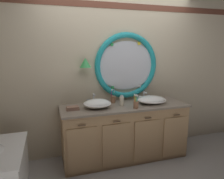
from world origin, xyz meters
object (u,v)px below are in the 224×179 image
object	(u,v)px
soap_dispenser	(122,101)
folded_hand_towel	(73,108)
sink_basin_left	(97,104)
toothbrush_holder_left	(113,99)
toothbrush_holder_right	(136,104)
sink_basin_right	(151,100)

from	to	relation	value
soap_dispenser	folded_hand_towel	world-z (taller)	soap_dispenser
sink_basin_left	soap_dispenser	size ratio (longest dim) A/B	2.40
toothbrush_holder_left	soap_dispenser	bearing A→B (deg)	-69.81
folded_hand_towel	toothbrush_holder_right	bearing A→B (deg)	-12.06
sink_basin_left	sink_basin_right	world-z (taller)	sink_basin_left
soap_dispenser	sink_basin_left	bearing A→B (deg)	-179.86
toothbrush_holder_left	soap_dispenser	size ratio (longest dim) A/B	1.31
folded_hand_towel	toothbrush_holder_left	bearing A→B (deg)	16.54
sink_basin_left	soap_dispenser	world-z (taller)	soap_dispenser
sink_basin_right	soap_dispenser	distance (m)	0.49
sink_basin_left	toothbrush_holder_left	distance (m)	0.36
soap_dispenser	toothbrush_holder_left	bearing A→B (deg)	110.19
sink_basin_left	folded_hand_towel	size ratio (longest dim) A/B	2.25
soap_dispenser	folded_hand_towel	size ratio (longest dim) A/B	0.94
toothbrush_holder_left	toothbrush_holder_right	size ratio (longest dim) A/B	1.04
sink_basin_left	folded_hand_towel	distance (m)	0.35
sink_basin_right	folded_hand_towel	distance (m)	1.21
sink_basin_left	sink_basin_right	bearing A→B (deg)	-0.00
sink_basin_right	toothbrush_holder_right	bearing A→B (deg)	-152.01
toothbrush_holder_right	sink_basin_left	bearing A→B (deg)	160.99
sink_basin_right	soap_dispenser	world-z (taller)	soap_dispenser
sink_basin_left	sink_basin_right	size ratio (longest dim) A/B	0.88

